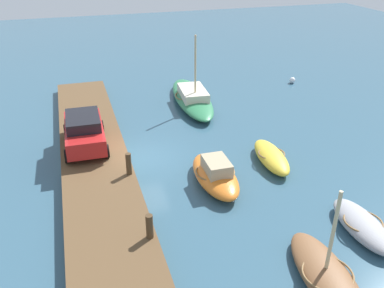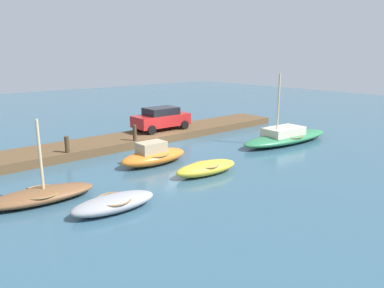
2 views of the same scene
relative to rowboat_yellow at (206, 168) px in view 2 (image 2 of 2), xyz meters
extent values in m
plane|color=#33566B|center=(-2.31, -6.04, -0.35)|extent=(84.00, 84.00, 0.00)
cube|color=brown|center=(-2.31, -8.23, -0.10)|extent=(22.78, 3.16, 0.51)
ellipsoid|color=gold|center=(0.00, 0.00, -0.01)|extent=(3.67, 1.64, 0.69)
torus|color=olive|center=(0.00, 0.00, 0.18)|extent=(1.45, 1.45, 0.07)
ellipsoid|color=#2D7A4C|center=(-8.77, -1.36, 0.01)|extent=(7.96, 2.78, 0.71)
torus|color=olive|center=(-8.77, -1.36, 0.20)|extent=(2.39, 2.39, 0.07)
cube|color=beige|center=(-8.42, -1.39, 0.50)|extent=(2.96, 1.80, 0.55)
cylinder|color=#C6B284|center=(-7.76, -1.45, 2.29)|extent=(0.12, 0.12, 4.14)
ellipsoid|color=#939399|center=(5.73, 0.86, -0.04)|extent=(3.51, 1.63, 0.63)
torus|color=olive|center=(5.73, 0.86, 0.14)|extent=(1.54, 1.54, 0.07)
ellipsoid|color=orange|center=(0.92, -3.25, 0.05)|extent=(4.06, 1.75, 0.80)
torus|color=olive|center=(0.92, -3.25, 0.27)|extent=(1.79, 1.79, 0.07)
cube|color=tan|center=(1.08, -3.25, 0.61)|extent=(1.52, 1.04, 0.64)
ellipsoid|color=brown|center=(7.58, -1.87, -0.06)|extent=(4.51, 2.03, 0.57)
torus|color=olive|center=(7.58, -1.87, 0.09)|extent=(1.80, 1.80, 0.07)
cylinder|color=#C6B284|center=(7.44, -1.86, 1.61)|extent=(0.12, 0.12, 3.00)
cylinder|color=#47331E|center=(-0.18, -6.90, 0.67)|extent=(0.25, 0.25, 1.01)
cylinder|color=#47331E|center=(4.29, -6.90, 0.63)|extent=(0.26, 0.26, 0.94)
cube|color=#B21E1E|center=(-3.50, -8.55, 0.89)|extent=(4.19, 1.88, 0.81)
cube|color=black|center=(-3.50, -8.55, 1.55)|extent=(2.35, 1.63, 0.52)
cylinder|color=black|center=(-2.03, -7.66, 0.48)|extent=(0.64, 0.23, 0.64)
cylinder|color=black|center=(-2.06, -9.48, 0.48)|extent=(0.64, 0.23, 0.64)
cylinder|color=black|center=(-4.94, -7.62, 0.48)|extent=(0.64, 0.23, 0.64)
cylinder|color=black|center=(-4.97, -9.43, 0.48)|extent=(0.64, 0.23, 0.64)
camera|label=1|loc=(15.51, -8.80, 9.64)|focal=38.23mm
camera|label=2|loc=(12.21, 12.94, 5.62)|focal=34.56mm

